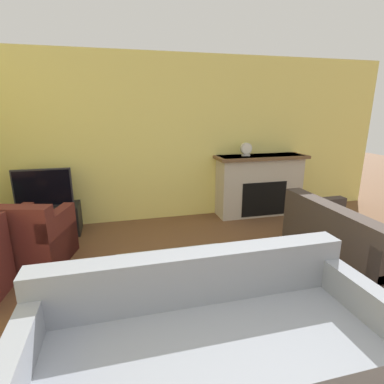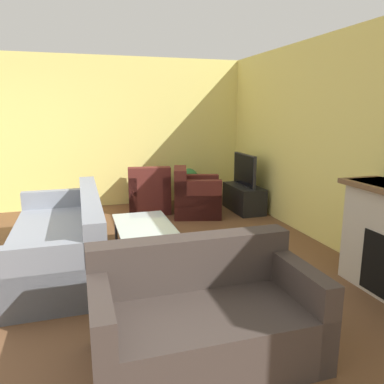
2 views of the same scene
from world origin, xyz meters
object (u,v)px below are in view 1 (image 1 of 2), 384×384
object	(u,v)px
tv	(43,188)
couch_loveseat	(348,247)
mantel_clock	(246,149)
couch_sectional	(208,345)
armchair_accent	(36,241)
coffee_table	(175,267)

from	to	relation	value
tv	couch_loveseat	xyz separation A→B (m)	(3.62, -1.98, -0.44)
mantel_clock	tv	bearing A→B (deg)	-178.51
couch_sectional	armchair_accent	xyz separation A→B (m)	(-1.54, 2.08, 0.02)
couch_sectional	coffee_table	distance (m)	0.96
couch_loveseat	tv	bearing A→B (deg)	61.30
couch_sectional	mantel_clock	world-z (taller)	mantel_clock
mantel_clock	coffee_table	bearing A→B (deg)	-127.92
couch_loveseat	coffee_table	size ratio (longest dim) A/B	1.40
couch_loveseat	mantel_clock	world-z (taller)	mantel_clock
couch_sectional	couch_loveseat	world-z (taller)	same
couch_loveseat	armchair_accent	xyz separation A→B (m)	(-3.57, 1.06, 0.01)
armchair_accent	coffee_table	world-z (taller)	armchair_accent
couch_sectional	coffee_table	xyz separation A→B (m)	(-0.04, 0.96, 0.08)
armchair_accent	tv	bearing A→B (deg)	-71.37
armchair_accent	coffee_table	bearing A→B (deg)	158.26
couch_loveseat	coffee_table	world-z (taller)	couch_loveseat
tv	armchair_accent	xyz separation A→B (m)	(0.06, -0.93, -0.43)
couch_sectional	coffee_table	world-z (taller)	couch_sectional
tv	armchair_accent	size ratio (longest dim) A/B	0.88
couch_loveseat	couch_sectional	bearing A→B (deg)	116.75
armchair_accent	mantel_clock	size ratio (longest dim) A/B	4.08
tv	mantel_clock	size ratio (longest dim) A/B	3.57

